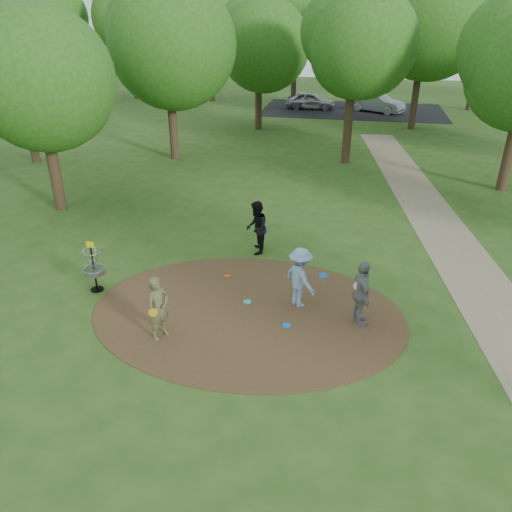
# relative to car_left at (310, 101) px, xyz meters

# --- Properties ---
(ground) EXTENTS (100.00, 100.00, 0.00)m
(ground) POSITION_rel_car_left_xyz_m (1.34, -29.81, -0.66)
(ground) COLOR #2D5119
(ground) RESTS_ON ground
(dirt_clearing) EXTENTS (8.40, 8.40, 0.02)m
(dirt_clearing) POSITION_rel_car_left_xyz_m (1.34, -29.81, -0.65)
(dirt_clearing) COLOR #47301C
(dirt_clearing) RESTS_ON ground
(footpath) EXTENTS (7.55, 39.89, 0.01)m
(footpath) POSITION_rel_car_left_xyz_m (7.84, -27.81, -0.65)
(footpath) COLOR #8C7A5B
(footpath) RESTS_ON ground
(parking_lot) EXTENTS (14.00, 8.00, 0.01)m
(parking_lot) POSITION_rel_car_left_xyz_m (3.34, 0.19, -0.65)
(parking_lot) COLOR black
(parking_lot) RESTS_ON ground
(player_observer_with_disc) EXTENTS (0.64, 0.72, 1.67)m
(player_observer_with_disc) POSITION_rel_car_left_xyz_m (-0.52, -31.29, 0.18)
(player_observer_with_disc) COLOR brown
(player_observer_with_disc) RESTS_ON ground
(player_throwing_with_disc) EXTENTS (1.36, 1.23, 1.71)m
(player_throwing_with_disc) POSITION_rel_car_left_xyz_m (2.65, -29.17, 0.20)
(player_throwing_with_disc) COLOR #8EAED4
(player_throwing_with_disc) RESTS_ON ground
(player_walking_with_disc) EXTENTS (0.78, 0.95, 1.78)m
(player_walking_with_disc) POSITION_rel_car_left_xyz_m (0.87, -26.18, 0.23)
(player_walking_with_disc) COLOR black
(player_walking_with_disc) RESTS_ON ground
(player_waiting_with_disc) EXTENTS (0.71, 1.12, 1.77)m
(player_waiting_with_disc) POSITION_rel_car_left_xyz_m (4.27, -29.75, 0.23)
(player_waiting_with_disc) COLOR gray
(player_waiting_with_disc) RESTS_ON ground
(disc_ground_cyan) EXTENTS (0.22, 0.22, 0.02)m
(disc_ground_cyan) POSITION_rel_car_left_xyz_m (1.24, -29.33, -0.63)
(disc_ground_cyan) COLOR #1ABFD2
(disc_ground_cyan) RESTS_ON dirt_clearing
(disc_ground_blue) EXTENTS (0.22, 0.22, 0.02)m
(disc_ground_blue) POSITION_rel_car_left_xyz_m (2.47, -30.25, -0.63)
(disc_ground_blue) COLOR blue
(disc_ground_blue) RESTS_ON dirt_clearing
(disc_ground_red) EXTENTS (0.22, 0.22, 0.02)m
(disc_ground_red) POSITION_rel_car_left_xyz_m (0.34, -28.01, -0.63)
(disc_ground_red) COLOR #C34713
(disc_ground_red) RESTS_ON dirt_clearing
(car_left) EXTENTS (3.90, 1.68, 1.31)m
(car_left) POSITION_rel_car_left_xyz_m (0.00, 0.00, 0.00)
(car_left) COLOR #96989D
(car_left) RESTS_ON ground
(car_right) EXTENTS (4.45, 3.19, 1.39)m
(car_right) POSITION_rel_car_left_xyz_m (5.14, -0.30, 0.04)
(car_right) COLOR #A2A6AA
(car_right) RESTS_ON ground
(disc_golf_basket) EXTENTS (0.63, 0.63, 1.54)m
(disc_golf_basket) POSITION_rel_car_left_xyz_m (-3.16, -29.51, 0.22)
(disc_golf_basket) COLOR black
(disc_golf_basket) RESTS_ON ground
(tree_ring) EXTENTS (36.97, 45.89, 9.62)m
(tree_ring) POSITION_rel_car_left_xyz_m (3.35, -18.79, 4.59)
(tree_ring) COLOR #332316
(tree_ring) RESTS_ON ground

